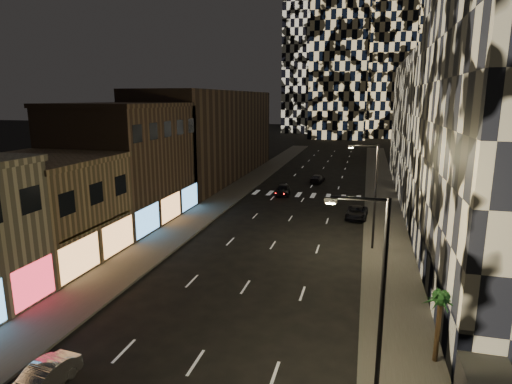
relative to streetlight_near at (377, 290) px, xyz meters
The scene contains 16 objects.
sidewalk_left 44.33m from the streetlight_near, 114.65° to the left, with size 4.00×120.00×0.15m, color #47443F.
sidewalk_right 40.38m from the streetlight_near, 87.64° to the left, with size 4.00×120.00×0.15m, color #47443F.
curb_left 43.50m from the streetlight_near, 112.12° to the left, with size 0.20×120.00×0.15m, color #4C4C47.
curb_right 40.35m from the streetlight_near, 90.65° to the left, with size 0.20×120.00×0.15m, color #4C4C47.
retail_tan 27.67m from the streetlight_near, 156.55° to the left, with size 10.00×10.00×8.00m, color #846F4F.
retail_brown 34.58m from the streetlight_near, 137.17° to the left, with size 10.00×15.00×12.00m, color #493629.
retail_filler_left 56.09m from the streetlight_near, 116.89° to the left, with size 10.00×40.00×14.00m, color #493629.
midrise_base 15.51m from the streetlight_near, 74.78° to the left, with size 0.60×25.00×3.00m, color #383838.
midrise_filler_right 48.56m from the streetlight_near, 76.08° to the left, with size 16.00×40.00×18.00m, color #232326.
streetlight_near is the anchor object (origin of this frame).
streetlight_far 20.00m from the streetlight_near, 90.00° to the left, with size 2.55×0.25×9.00m.
car_silver_parked 15.17m from the streetlight_near, 169.10° to the right, with size 1.31×3.76×1.24m, color gray.
car_dark_midlane 41.09m from the streetlight_near, 106.16° to the left, with size 1.75×4.36×1.48m, color black.
car_dark_oncoming 50.16m from the streetlight_near, 99.05° to the left, with size 1.72×4.24×1.23m, color black.
car_dark_rightlane 30.23m from the streetlight_near, 92.60° to the left, with size 2.16×4.68×1.30m, color black.
palm_tree 5.49m from the streetlight_near, 51.44° to the left, with size 1.85×1.87×3.67m.
Camera 1 is at (7.66, -6.57, 12.84)m, focal length 30.00 mm.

